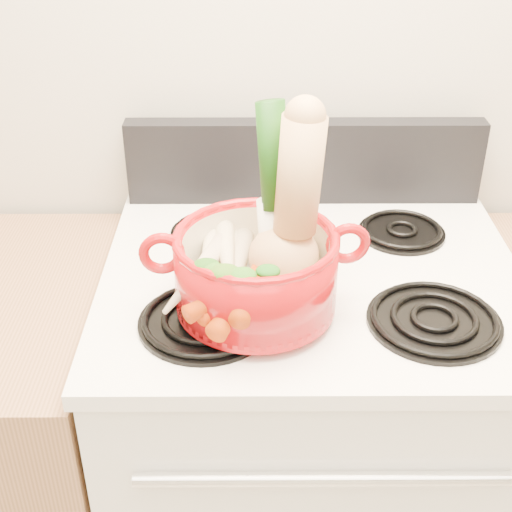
{
  "coord_description": "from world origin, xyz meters",
  "views": [
    {
      "loc": [
        -0.11,
        0.29,
        1.66
      ],
      "look_at": [
        -0.11,
        1.25,
        1.08
      ],
      "focal_mm": 50.0,
      "sensor_mm": 36.0,
      "label": 1
    }
  ],
  "objects_px": {
    "leek": "(273,194)",
    "dutch_oven": "(256,272)",
    "stove_body": "(303,458)",
    "squash": "(285,204)"
  },
  "relations": [
    {
      "from": "stove_body",
      "to": "dutch_oven",
      "type": "relative_size",
      "value": 3.45
    },
    {
      "from": "stove_body",
      "to": "leek",
      "type": "bearing_deg",
      "value": -132.0
    },
    {
      "from": "stove_body",
      "to": "leek",
      "type": "xyz_separation_m",
      "value": [
        -0.08,
        -0.09,
        0.69
      ]
    },
    {
      "from": "squash",
      "to": "dutch_oven",
      "type": "bearing_deg",
      "value": -154.11
    },
    {
      "from": "squash",
      "to": "leek",
      "type": "distance_m",
      "value": 0.03
    },
    {
      "from": "dutch_oven",
      "to": "squash",
      "type": "distance_m",
      "value": 0.12
    },
    {
      "from": "dutch_oven",
      "to": "squash",
      "type": "xyz_separation_m",
      "value": [
        0.05,
        0.03,
        0.11
      ]
    },
    {
      "from": "leek",
      "to": "dutch_oven",
      "type": "bearing_deg",
      "value": -146.93
    },
    {
      "from": "dutch_oven",
      "to": "leek",
      "type": "relative_size",
      "value": 0.84
    },
    {
      "from": "dutch_oven",
      "to": "stove_body",
      "type": "bearing_deg",
      "value": 45.06
    }
  ]
}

